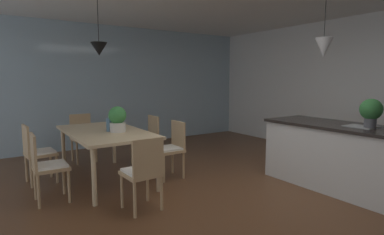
{
  "coord_description": "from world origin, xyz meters",
  "views": [
    {
      "loc": [
        2.79,
        -2.65,
        1.52
      ],
      "look_at": [
        -0.9,
        -0.18,
        0.96
      ],
      "focal_mm": 28.84,
      "sensor_mm": 36.0,
      "label": 1
    }
  ],
  "objects": [
    {
      "name": "potted_plant_on_table",
      "position": [
        -1.47,
        -1.1,
        0.95
      ],
      "size": [
        0.26,
        0.26,
        0.37
      ],
      "color": "beige",
      "rests_on": "dining_table"
    },
    {
      "name": "chair_kitchen_end",
      "position": [
        -0.37,
        -1.21,
        0.47
      ],
      "size": [
        0.42,
        0.42,
        0.87
      ],
      "color": "tan",
      "rests_on": "ground_plane"
    },
    {
      "name": "chair_near_left",
      "position": [
        -2.11,
        -2.1,
        0.47
      ],
      "size": [
        0.43,
        0.43,
        0.87
      ],
      "color": "tan",
      "rests_on": "ground_plane"
    },
    {
      "name": "pendant_over_island_main",
      "position": [
        0.13,
        1.38,
        1.96
      ],
      "size": [
        0.24,
        0.24,
        0.87
      ],
      "color": "black"
    },
    {
      "name": "chair_window_end",
      "position": [
        -3.0,
        -1.21,
        0.47
      ],
      "size": [
        0.41,
        0.41,
        0.87
      ],
      "color": "tan",
      "rests_on": "ground_plane"
    },
    {
      "name": "chair_far_left",
      "position": [
        -2.11,
        -0.33,
        0.47
      ],
      "size": [
        0.4,
        0.4,
        0.87
      ],
      "color": "tan",
      "rests_on": "ground_plane"
    },
    {
      "name": "wall_back_kitchen",
      "position": [
        0.0,
        3.26,
        1.35
      ],
      "size": [
        10.0,
        0.12,
        2.7
      ],
      "primitive_type": "cube",
      "color": "white",
      "rests_on": "ground_plane"
    },
    {
      "name": "pendant_over_table",
      "position": [
        -1.68,
        -1.26,
        1.95
      ],
      "size": [
        0.24,
        0.24,
        0.85
      ],
      "color": "black"
    },
    {
      "name": "potted_plant_on_island",
      "position": [
        0.84,
        1.38,
        1.12
      ],
      "size": [
        0.27,
        0.27,
        0.38
      ],
      "color": "#4C4C51",
      "rests_on": "kitchen_island"
    },
    {
      "name": "kitchen_island",
      "position": [
        0.57,
        1.38,
        0.46
      ],
      "size": [
        2.27,
        0.84,
        0.91
      ],
      "color": "silver",
      "rests_on": "ground_plane"
    },
    {
      "name": "window_wall_left_glazing",
      "position": [
        -4.06,
        0.0,
        1.35
      ],
      "size": [
        0.06,
        8.4,
        2.7
      ],
      "primitive_type": "cube",
      "color": "#9EB7C6",
      "rests_on": "ground_plane"
    },
    {
      "name": "chair_far_right",
      "position": [
        -1.26,
        -0.33,
        0.47
      ],
      "size": [
        0.4,
        0.4,
        0.87
      ],
      "color": "tan",
      "rests_on": "ground_plane"
    },
    {
      "name": "ground_plane",
      "position": [
        0.0,
        0.0,
        -0.02
      ],
      "size": [
        10.0,
        8.4,
        0.04
      ],
      "primitive_type": "cube",
      "color": "brown"
    },
    {
      "name": "dining_table",
      "position": [
        -1.69,
        -1.21,
        0.69
      ],
      "size": [
        1.89,
        1.02,
        0.76
      ],
      "color": "#D1B284",
      "rests_on": "ground_plane"
    },
    {
      "name": "vase_on_dining_table",
      "position": [
        -1.6,
        -1.17,
        0.85
      ],
      "size": [
        0.11,
        0.11,
        0.2
      ],
      "color": "slate",
      "rests_on": "dining_table"
    },
    {
      "name": "chair_near_right",
      "position": [
        -1.26,
        -2.1,
        0.47
      ],
      "size": [
        0.41,
        0.41,
        0.87
      ],
      "color": "tan",
      "rests_on": "ground_plane"
    }
  ]
}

